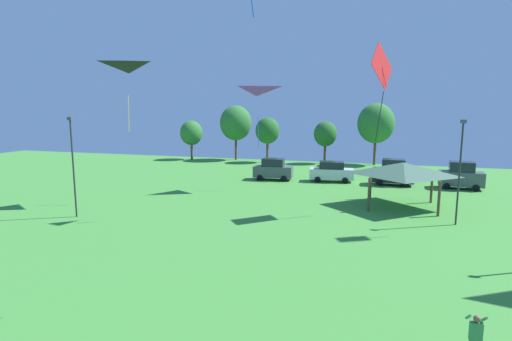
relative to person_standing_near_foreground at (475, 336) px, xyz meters
name	(u,v)px	position (x,y,z in m)	size (l,w,h in m)	color
person_standing_near_foreground	(475,336)	(0.00, 0.00, 0.00)	(0.52, 0.48, 1.67)	navy
kite_flying_3	(382,68)	(-3.14, 17.99, 9.73)	(1.46, 3.25, 7.10)	red
kite_flying_6	(129,87)	(-23.21, 16.62, 8.64)	(3.47, 2.95, 4.13)	black
kite_flying_8	(257,108)	(-14.71, 25.12, 6.92)	(3.62, 3.11, 4.29)	purple
parked_car_leftmost	(273,169)	(-14.19, 29.65, 0.24)	(4.39, 2.20, 2.38)	#4C5156
parked_car_second_from_left	(331,172)	(-7.88, 30.44, 0.16)	(4.82, 2.42, 2.19)	silver
parked_car_third_from_left	(393,173)	(-1.56, 30.33, 0.37)	(4.14, 2.18, 2.69)	black
parked_car_rightmost_in_row	(461,176)	(4.75, 30.22, 0.37)	(4.20, 2.29, 2.69)	#4C5156
park_pavilion	(403,169)	(-1.18, 20.65, 2.15)	(6.36, 5.81, 3.60)	brown
light_post_0	(73,162)	(-23.92, 10.43, 3.09)	(0.36, 0.20, 7.23)	#2D2D33
light_post_2	(460,167)	(2.13, 16.39, 3.02)	(0.36, 0.20, 7.09)	#2D2D33
treeline_tree_0	(191,133)	(-31.14, 43.78, 3.18)	(3.47, 3.47, 6.04)	brown
treeline_tree_1	(236,123)	(-24.30, 45.25, 4.75)	(4.85, 4.85, 8.36)	brown
treeline_tree_2	(267,131)	(-18.85, 43.89, 3.70)	(3.52, 3.52, 6.60)	brown
treeline_tree_3	(325,134)	(-10.55, 45.09, 3.31)	(3.28, 3.28, 6.08)	brown
treeline_tree_4	(376,123)	(-3.66, 45.59, 4.89)	(5.05, 5.05, 8.61)	brown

